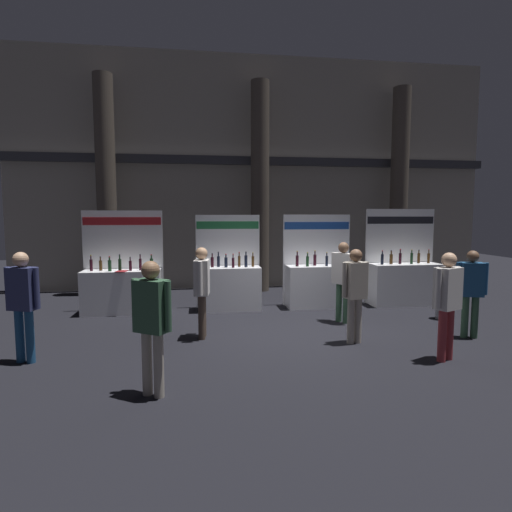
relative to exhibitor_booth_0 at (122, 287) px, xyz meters
The scene contains 14 objects.
ground_plane 4.16m from the exhibitor_booth_0, 30.99° to the right, with size 29.01×29.01×0.00m, color black.
hall_colonnade 5.43m from the exhibitor_booth_0, 40.38° to the left, with size 14.50×1.15×6.99m.
exhibitor_booth_0 is the anchor object (origin of this frame).
exhibitor_booth_1 2.44m from the exhibitor_booth_0, ahead, with size 1.53×0.66×2.23m.
exhibitor_booth_2 4.64m from the exhibitor_booth_0, ahead, with size 1.69×0.66×2.24m.
exhibitor_booth_3 6.81m from the exhibitor_booth_0, ahead, with size 1.81×0.66×2.38m.
trash_bin 7.11m from the exhibitor_booth_0, 12.58° to the right, with size 0.32×0.32×0.70m.
visitor_0 4.74m from the exhibitor_booth_0, 75.90° to the right, with size 0.49×0.41×1.67m.
visitor_1 6.73m from the exhibitor_booth_0, 35.81° to the right, with size 0.51×0.39×1.66m.
visitor_2 3.27m from the exhibitor_booth_0, 105.79° to the right, with size 0.55×0.34×1.68m.
visitor_3 4.93m from the exhibitor_booth_0, 18.03° to the right, with size 0.39×0.53×1.67m.
visitor_4 5.28m from the exhibitor_booth_0, 33.47° to the right, with size 0.50×0.31×1.64m.
visitor_5 2.87m from the exhibitor_booth_0, 51.27° to the right, with size 0.30×0.58×1.65m.
visitor_6 7.20m from the exhibitor_booth_0, 23.68° to the right, with size 0.53×0.34×1.59m.
Camera 1 is at (-1.82, -7.50, 2.21)m, focal length 29.01 mm.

